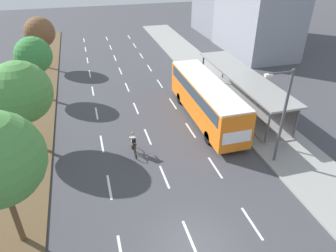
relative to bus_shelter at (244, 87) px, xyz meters
name	(u,v)px	position (x,y,z in m)	size (l,w,h in m)	color
ground_plane	(194,247)	(-9.53, -13.30, -1.86)	(140.00, 140.00, 0.00)	#424247
median_strip	(42,97)	(-17.83, 6.70, -1.80)	(2.60, 52.00, 0.12)	brown
sidewalk_right	(211,78)	(-0.28, 6.70, -1.79)	(4.50, 52.00, 0.15)	gray
lane_divider_left	(95,101)	(-13.03, 4.52, -1.86)	(0.14, 46.64, 0.01)	white
lane_divider_center	(131,97)	(-9.53, 4.52, -1.86)	(0.14, 46.64, 0.01)	white
lane_divider_right	(166,93)	(-6.03, 4.52, -1.86)	(0.14, 46.64, 0.01)	white
bus_shelter	(244,87)	(0.00, 0.00, 0.00)	(2.90, 13.59, 2.86)	gray
bus	(206,97)	(-4.28, -1.47, 0.20)	(2.54, 11.29, 3.37)	orange
cyclist	(134,144)	(-10.92, -4.76, -1.07)	(0.46, 1.82, 1.71)	black
median_tree_second	(20,93)	(-17.79, -2.04, 2.53)	(4.18, 4.18, 6.37)	brown
median_tree_third	(33,55)	(-17.73, 6.51, 2.38)	(3.27, 3.27, 5.78)	brown
median_tree_fourth	(40,32)	(-17.80, 15.07, 2.39)	(3.36, 3.36, 5.83)	brown
streetlight	(282,112)	(-2.11, -8.29, 2.02)	(1.91, 0.24, 6.50)	#4C4C51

